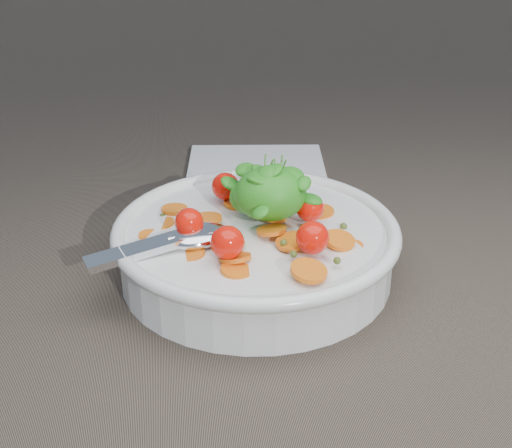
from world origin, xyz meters
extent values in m
plane|color=brown|center=(0.00, 0.00, 0.00)|extent=(6.00, 6.00, 0.00)
cylinder|color=white|center=(-0.02, 0.01, 0.02)|extent=(0.24, 0.24, 0.05)
torus|color=white|center=(-0.02, 0.01, 0.05)|extent=(0.26, 0.26, 0.01)
cylinder|color=white|center=(-0.02, 0.01, 0.00)|extent=(0.12, 0.12, 0.01)
cylinder|color=brown|center=(-0.02, 0.01, 0.02)|extent=(0.22, 0.22, 0.04)
cylinder|color=orange|center=(-0.04, -0.02, 0.05)|extent=(0.04, 0.04, 0.01)
cylinder|color=orange|center=(0.05, -0.02, 0.05)|extent=(0.04, 0.04, 0.01)
cylinder|color=orange|center=(-0.05, -0.01, 0.05)|extent=(0.03, 0.03, 0.01)
cylinder|color=orange|center=(0.06, -0.02, 0.04)|extent=(0.03, 0.03, 0.01)
cylinder|color=orange|center=(0.01, 0.05, 0.05)|extent=(0.03, 0.03, 0.01)
cylinder|color=orange|center=(0.04, 0.04, 0.05)|extent=(0.04, 0.04, 0.01)
cylinder|color=orange|center=(0.00, 0.03, 0.05)|extent=(0.04, 0.04, 0.01)
cylinder|color=orange|center=(0.01, -0.02, 0.05)|extent=(0.04, 0.04, 0.01)
cylinder|color=orange|center=(-0.01, 0.00, 0.05)|extent=(0.04, 0.04, 0.01)
cylinder|color=orange|center=(-0.03, 0.07, 0.05)|extent=(0.03, 0.03, 0.01)
cylinder|color=orange|center=(0.01, -0.07, 0.05)|extent=(0.03, 0.03, 0.01)
cylinder|color=orange|center=(-0.07, 0.01, 0.05)|extent=(0.04, 0.04, 0.01)
cylinder|color=orange|center=(-0.09, -0.01, 0.04)|extent=(0.03, 0.03, 0.01)
cylinder|color=orange|center=(-0.04, -0.06, 0.05)|extent=(0.03, 0.03, 0.01)
cylinder|color=orange|center=(-0.09, 0.06, 0.05)|extent=(0.02, 0.02, 0.01)
cylinder|color=orange|center=(-0.10, 0.04, 0.04)|extent=(0.04, 0.04, 0.01)
cylinder|color=orange|center=(-0.08, -0.02, 0.05)|extent=(0.04, 0.03, 0.01)
cylinder|color=orange|center=(-0.11, 0.01, 0.04)|extent=(0.03, 0.03, 0.01)
cylinder|color=orange|center=(-0.04, -0.04, 0.05)|extent=(0.04, 0.04, 0.02)
cylinder|color=orange|center=(-0.06, 0.03, 0.05)|extent=(0.04, 0.04, 0.01)
sphere|color=#45561C|center=(-0.07, 0.03, 0.05)|extent=(0.01, 0.01, 0.01)
sphere|color=#45561C|center=(0.04, -0.06, 0.05)|extent=(0.01, 0.01, 0.01)
sphere|color=#45561C|center=(-0.03, 0.06, 0.05)|extent=(0.01, 0.01, 0.01)
sphere|color=#45561C|center=(0.06, 0.01, 0.05)|extent=(0.01, 0.01, 0.01)
sphere|color=#45561C|center=(0.00, 0.09, 0.05)|extent=(0.01, 0.01, 0.01)
sphere|color=#45561C|center=(0.02, 0.01, 0.05)|extent=(0.01, 0.01, 0.01)
sphere|color=#45561C|center=(0.01, -0.05, 0.05)|extent=(0.01, 0.01, 0.01)
sphere|color=#45561C|center=(-0.03, 0.08, 0.05)|extent=(0.01, 0.01, 0.01)
sphere|color=#45561C|center=(-0.07, 0.01, 0.05)|extent=(0.00, 0.00, 0.00)
sphere|color=#45561C|center=(0.00, -0.03, 0.05)|extent=(0.01, 0.01, 0.01)
sphere|color=#45561C|center=(0.03, 0.01, 0.04)|extent=(0.00, 0.00, 0.00)
sphere|color=#45561C|center=(-0.10, 0.05, 0.05)|extent=(0.01, 0.01, 0.01)
sphere|color=red|center=(0.03, 0.02, 0.06)|extent=(0.03, 0.03, 0.03)
sphere|color=red|center=(0.01, 0.06, 0.06)|extent=(0.03, 0.03, 0.03)
sphere|color=red|center=(-0.04, 0.07, 0.06)|extent=(0.03, 0.03, 0.03)
sphere|color=red|center=(-0.08, 0.00, 0.06)|extent=(0.02, 0.02, 0.02)
sphere|color=red|center=(-0.05, -0.04, 0.06)|extent=(0.03, 0.03, 0.03)
sphere|color=red|center=(0.02, -0.04, 0.06)|extent=(0.03, 0.03, 0.03)
ellipsoid|color=green|center=(0.00, 0.02, 0.08)|extent=(0.06, 0.06, 0.05)
ellipsoid|color=green|center=(-0.02, 0.03, 0.07)|extent=(0.04, 0.04, 0.03)
ellipsoid|color=green|center=(0.00, 0.02, 0.10)|extent=(0.02, 0.02, 0.02)
ellipsoid|color=green|center=(0.00, 0.02, 0.09)|extent=(0.02, 0.02, 0.01)
ellipsoid|color=green|center=(-0.01, 0.02, 0.09)|extent=(0.03, 0.03, 0.03)
ellipsoid|color=green|center=(-0.02, 0.01, 0.09)|extent=(0.03, 0.03, 0.02)
ellipsoid|color=green|center=(-0.01, 0.02, 0.10)|extent=(0.03, 0.03, 0.02)
ellipsoid|color=green|center=(0.00, 0.01, 0.09)|extent=(0.02, 0.02, 0.01)
ellipsoid|color=green|center=(0.00, 0.03, 0.08)|extent=(0.03, 0.03, 0.02)
ellipsoid|color=green|center=(0.02, 0.01, 0.09)|extent=(0.02, 0.02, 0.02)
ellipsoid|color=green|center=(0.02, 0.03, 0.09)|extent=(0.03, 0.03, 0.01)
ellipsoid|color=green|center=(0.01, 0.02, 0.09)|extent=(0.03, 0.03, 0.03)
ellipsoid|color=green|center=(0.00, 0.03, 0.09)|extent=(0.03, 0.03, 0.02)
ellipsoid|color=green|center=(-0.01, 0.04, 0.09)|extent=(0.02, 0.02, 0.01)
ellipsoid|color=green|center=(-0.04, 0.05, 0.07)|extent=(0.03, 0.03, 0.02)
ellipsoid|color=green|center=(0.03, 0.02, 0.07)|extent=(0.03, 0.03, 0.01)
ellipsoid|color=green|center=(0.00, 0.02, 0.08)|extent=(0.03, 0.03, 0.01)
ellipsoid|color=green|center=(-0.03, 0.05, 0.07)|extent=(0.03, 0.03, 0.02)
ellipsoid|color=green|center=(-0.02, 0.05, 0.09)|extent=(0.03, 0.03, 0.01)
ellipsoid|color=green|center=(-0.01, 0.02, 0.09)|extent=(0.02, 0.02, 0.01)
ellipsoid|color=green|center=(-0.01, 0.02, 0.09)|extent=(0.02, 0.02, 0.01)
ellipsoid|color=green|center=(0.00, 0.02, 0.09)|extent=(0.02, 0.02, 0.01)
ellipsoid|color=green|center=(-0.02, -0.01, 0.08)|extent=(0.02, 0.02, 0.02)
cylinder|color=#4C8C33|center=(0.00, 0.02, 0.09)|extent=(0.01, 0.01, 0.04)
cylinder|color=#4C8C33|center=(0.01, 0.03, 0.09)|extent=(0.01, 0.02, 0.04)
cylinder|color=#4C8C33|center=(-0.01, 0.03, 0.09)|extent=(0.01, 0.01, 0.04)
cylinder|color=#4C8C33|center=(0.00, 0.02, 0.09)|extent=(0.01, 0.01, 0.04)
cylinder|color=#4C8C33|center=(-0.01, 0.03, 0.09)|extent=(0.01, 0.02, 0.04)
cylinder|color=#4C8C33|center=(0.01, 0.03, 0.09)|extent=(0.01, 0.01, 0.04)
ellipsoid|color=silver|center=(-0.07, 0.00, 0.05)|extent=(0.07, 0.05, 0.02)
cube|color=silver|center=(-0.11, -0.02, 0.05)|extent=(0.11, 0.05, 0.02)
cylinder|color=silver|center=(-0.09, -0.01, 0.05)|extent=(0.02, 0.02, 0.01)
cube|color=white|center=(0.01, 0.26, 0.00)|extent=(0.18, 0.16, 0.01)
camera|label=1|loc=(-0.09, -0.54, 0.34)|focal=50.00mm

